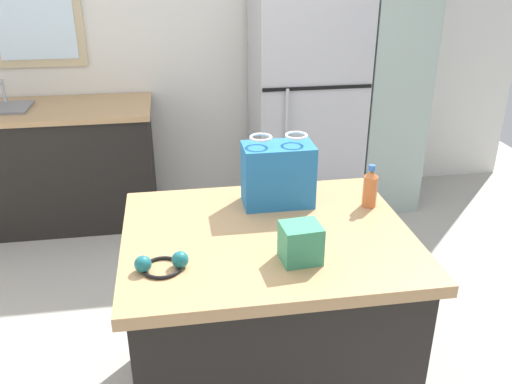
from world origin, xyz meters
The scene contains 10 objects.
ground centered at (0.00, 0.00, 0.00)m, with size 6.80×6.80×0.00m, color #ADA89E.
back_wall centered at (-0.02, 2.29, 1.28)m, with size 5.67×0.13×2.56m.
kitchen_island centered at (0.20, -0.18, 0.45)m, with size 1.20×0.98×0.90m.
refrigerator centered at (0.87, 1.88, 0.86)m, with size 0.81×0.70×1.71m.
tall_cabinet centered at (1.53, 1.88, 1.07)m, with size 0.47×0.62×2.14m.
sink_counter centered at (-1.14, 1.89, 0.47)m, with size 1.63×0.68×1.10m.
shopping_bag centered at (0.29, 0.09, 1.04)m, with size 0.32×0.18×0.33m.
small_box centered at (0.28, -0.41, 0.97)m, with size 0.15×0.13×0.15m, color #388E66.
bottle centered at (0.70, 0.00, 0.99)m, with size 0.06×0.06×0.20m.
ear_defenders centered at (-0.24, -0.39, 0.92)m, with size 0.20×0.16×0.06m.
Camera 1 is at (-0.17, -2.14, 2.00)m, focal length 38.16 mm.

